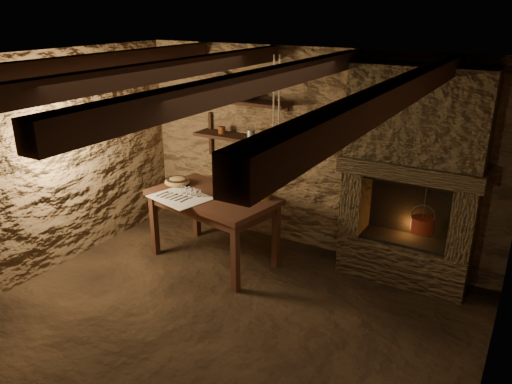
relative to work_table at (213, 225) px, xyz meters
The scene contains 24 objects.
floor 1.39m from the work_table, 54.69° to the right, with size 4.50×4.50×0.00m, color black.
back_wall 1.42m from the work_table, 50.73° to the left, with size 4.50×0.04×2.40m, color brown.
left_wall 1.99m from the work_table, 144.29° to the right, with size 0.04×4.00×2.40m, color brown.
right_wall 3.28m from the work_table, 19.60° to the right, with size 0.04×4.00×2.40m, color brown.
ceiling 2.36m from the work_table, 54.69° to the right, with size 4.50×4.00×0.04m, color black.
beam_far_left 2.28m from the work_table, 124.66° to the right, with size 0.14×3.95×0.16m, color black.
beam_mid_left 2.17m from the work_table, 76.41° to the right, with size 0.14×3.95×0.16m, color black.
beam_mid_right 2.49m from the work_table, 40.40° to the right, with size 0.14×3.95×0.16m, color black.
beam_far_right 3.12m from the work_table, 25.38° to the right, with size 0.14×3.95×0.16m, color black.
shelf_lower 1.15m from the work_table, 96.75° to the left, with size 1.25×0.30×0.04m, color black.
shelf_upper 1.52m from the work_table, 96.75° to the left, with size 1.25×0.30×0.04m, color black.
hearth 2.27m from the work_table, 19.14° to the left, with size 1.43×0.51×2.30m.
work_table is the anchor object (origin of this frame).
linen_cloth 0.53m from the work_table, 134.15° to the right, with size 0.62×0.50×0.01m, color silver.
pewter_cutlery_row 0.54m from the work_table, 132.02° to the right, with size 0.52×0.20×0.01m, color gray, non-canonical shape.
drinking_glasses 0.51m from the work_table, 149.05° to the right, with size 0.20×0.06×0.08m, color white, non-canonical shape.
stoneware_jug 0.84m from the work_table, 18.62° to the left, with size 0.17×0.17×0.50m.
wooden_bowl 0.69m from the work_table, behind, with size 0.30×0.30×0.11m, color olive.
iron_stockpot 1.62m from the work_table, 94.49° to the left, with size 0.25×0.25×0.19m, color #33302D.
tin_pan 1.76m from the work_table, 116.86° to the left, with size 0.29×0.29×0.04m, color #A5A6A0.
small_kettle 1.20m from the work_table, 86.31° to the left, with size 0.14×0.11×0.15m, color #A5A6A0, non-canonical shape.
rusty_tin 1.26m from the work_table, 116.15° to the left, with size 0.09×0.09×0.09m, color #562611.
red_pot 2.29m from the work_table, 16.57° to the left, with size 0.25×0.23×0.54m.
hanging_ropes 1.58m from the work_table, ahead, with size 0.08×0.08×1.20m, color beige, non-canonical shape.
Camera 1 is at (2.31, -3.21, 2.82)m, focal length 35.00 mm.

